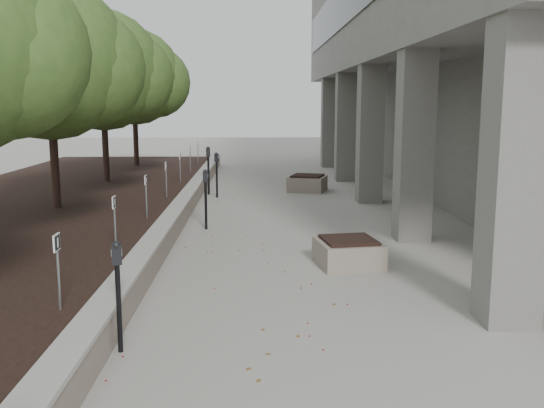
{
  "coord_description": "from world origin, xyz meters",
  "views": [
    {
      "loc": [
        0.07,
        -6.69,
        2.92
      ],
      "look_at": [
        0.39,
        5.69,
        0.84
      ],
      "focal_mm": 39.99,
      "sensor_mm": 36.0,
      "label": 1
    }
  ],
  "objects": [
    {
      "name": "parking_sign_3",
      "position": [
        -2.35,
        3.5,
        0.88
      ],
      "size": [
        0.04,
        0.22,
        0.96
      ],
      "primitive_type": null,
      "color": "black",
      "rests_on": "planting_bed"
    },
    {
      "name": "planting_bed",
      "position": [
        -5.5,
        9.0,
        0.2
      ],
      "size": [
        7.0,
        26.0,
        0.4
      ],
      "primitive_type": "cube",
      "color": "black",
      "rests_on": "ground"
    },
    {
      "name": "retaining_wall",
      "position": [
        -1.82,
        9.0,
        0.25
      ],
      "size": [
        0.39,
        26.0,
        0.5
      ],
      "primitive_type": null,
      "color": "gray",
      "rests_on": "ground"
    },
    {
      "name": "crabapple_tree_3",
      "position": [
        -4.8,
        8.0,
        3.12
      ],
      "size": [
        4.6,
        4.0,
        5.44
      ],
      "primitive_type": null,
      "color": "#385B22",
      "rests_on": "planting_bed"
    },
    {
      "name": "planter_back",
      "position": [
        1.77,
        13.3,
        0.27
      ],
      "size": [
        1.45,
        1.45,
        0.54
      ],
      "primitive_type": null,
      "rotation": [
        0.0,
        0.0,
        -0.3
      ],
      "color": "gray",
      "rests_on": "ground"
    },
    {
      "name": "crabapple_tree_5",
      "position": [
        -4.8,
        18.0,
        3.12
      ],
      "size": [
        4.6,
        4.0,
        5.44
      ],
      "primitive_type": null,
      "color": "#385B22",
      "rests_on": "planting_bed"
    },
    {
      "name": "parking_sign_4",
      "position": [
        -2.35,
        6.5,
        0.88
      ],
      "size": [
        0.04,
        0.22,
        0.96
      ],
      "primitive_type": null,
      "color": "black",
      "rests_on": "planting_bed"
    },
    {
      "name": "parking_sign_5",
      "position": [
        -2.35,
        9.5,
        0.88
      ],
      "size": [
        0.04,
        0.22,
        0.96
      ],
      "primitive_type": null,
      "color": "black",
      "rests_on": "planting_bed"
    },
    {
      "name": "parking_meter_4",
      "position": [
        -1.16,
        11.97,
        0.7
      ],
      "size": [
        0.16,
        0.14,
        1.41
      ],
      "primitive_type": null,
      "rotation": [
        0.0,
        0.0,
        -0.34
      ],
      "color": "black",
      "rests_on": "ground"
    },
    {
      "name": "parking_meter_2",
      "position": [
        -1.55,
        0.14,
        0.67
      ],
      "size": [
        0.15,
        0.12,
        1.35
      ],
      "primitive_type": null,
      "rotation": [
        0.0,
        0.0,
        0.25
      ],
      "color": "black",
      "rests_on": "ground"
    },
    {
      "name": "berry_scatter",
      "position": [
        -0.1,
        5.0,
        0.01
      ],
      "size": [
        3.3,
        14.1,
        0.02
      ],
      "primitive_type": null,
      "color": "#950A0C",
      "rests_on": "ground"
    },
    {
      "name": "planter_front",
      "position": [
        1.73,
        3.89,
        0.25
      ],
      "size": [
        1.24,
        1.24,
        0.51
      ],
      "primitive_type": null,
      "rotation": [
        0.0,
        0.0,
        0.16
      ],
      "color": "gray",
      "rests_on": "ground"
    },
    {
      "name": "ground",
      "position": [
        0.0,
        0.0,
        0.0
      ],
      "size": [
        90.0,
        90.0,
        0.0
      ],
      "primitive_type": "plane",
      "color": "#9D9790",
      "rests_on": "ground"
    },
    {
      "name": "crabapple_tree_4",
      "position": [
        -4.8,
        13.0,
        3.12
      ],
      "size": [
        4.6,
        4.0,
        5.44
      ],
      "primitive_type": null,
      "color": "#385B22",
      "rests_on": "planting_bed"
    },
    {
      "name": "parking_sign_2",
      "position": [
        -2.35,
        0.5,
        0.88
      ],
      "size": [
        0.04,
        0.22,
        0.96
      ],
      "primitive_type": null,
      "color": "black",
      "rests_on": "planting_bed"
    },
    {
      "name": "parking_sign_8",
      "position": [
        -2.35,
        18.5,
        0.88
      ],
      "size": [
        0.04,
        0.22,
        0.96
      ],
      "primitive_type": null,
      "color": "black",
      "rests_on": "planting_bed"
    },
    {
      "name": "parking_meter_3",
      "position": [
        -1.11,
        7.18,
        0.7
      ],
      "size": [
        0.15,
        0.11,
        1.4
      ],
      "primitive_type": null,
      "rotation": [
        0.0,
        0.0,
        0.08
      ],
      "color": "black",
      "rests_on": "ground"
    },
    {
      "name": "parking_sign_7",
      "position": [
        -2.35,
        15.5,
        0.88
      ],
      "size": [
        0.04,
        0.22,
        0.96
      ],
      "primitive_type": null,
      "color": "black",
      "rests_on": "planting_bed"
    },
    {
      "name": "parking_sign_6",
      "position": [
        -2.35,
        12.5,
        0.88
      ],
      "size": [
        0.04,
        0.22,
        0.96
      ],
      "primitive_type": null,
      "color": "black",
      "rests_on": "planting_bed"
    },
    {
      "name": "parking_meter_5",
      "position": [
        -1.46,
        12.6,
        0.77
      ],
      "size": [
        0.16,
        0.12,
        1.54
      ],
      "primitive_type": null,
      "rotation": [
        0.0,
        0.0,
        0.09
      ],
      "color": "black",
      "rests_on": "ground"
    }
  ]
}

